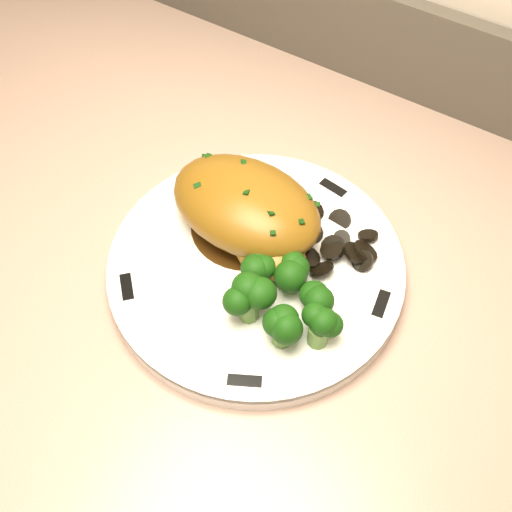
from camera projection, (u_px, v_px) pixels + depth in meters
The scene contains 11 objects.
counter at pixel (357, 478), 0.92m from camera, with size 1.88×0.64×0.93m.
plate at pixel (256, 268), 0.63m from camera, with size 0.29×0.29×0.02m, color white.
rim_accent_0 at pixel (381, 304), 0.59m from camera, with size 0.03×0.01×0.00m, color black.
rim_accent_1 at pixel (333, 188), 0.68m from camera, with size 0.03×0.01×0.00m, color black.
rim_accent_2 at pixel (195, 180), 0.68m from camera, with size 0.03×0.01×0.00m, color black.
rim_accent_3 at pixel (127, 287), 0.60m from camera, with size 0.03×0.01×0.00m, color black.
rim_accent_4 at pixel (245, 381), 0.55m from camera, with size 0.03×0.01×0.00m, color black.
gravy_pool at pixel (246, 225), 0.65m from camera, with size 0.11×0.11×0.00m, color #3B210A.
chicken_breast at pixel (249, 211), 0.62m from camera, with size 0.16×0.11×0.06m.
mushroom_pile at pixel (330, 248), 0.62m from camera, with size 0.10×0.07×0.03m.
broccoli_florets at pixel (285, 299), 0.57m from camera, with size 0.11×0.08×0.04m.
Camera 1 is at (0.36, 1.36, 1.34)m, focal length 45.00 mm.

